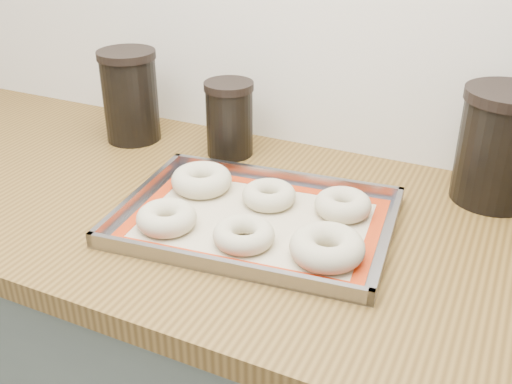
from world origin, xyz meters
The scene contains 12 objects.
countertop centered at (0.00, 1.68, 0.88)m, with size 3.06×0.68×0.04m, color brown.
baking_tray centered at (0.05, 1.64, 0.91)m, with size 0.49×0.38×0.03m.
baking_mat centered at (0.05, 1.64, 0.90)m, with size 0.45×0.33×0.00m.
bagel_front_left centered at (-0.07, 1.56, 0.92)m, with size 0.10×0.10×0.04m, color #C1B795.
bagel_front_mid centered at (0.07, 1.57, 0.92)m, with size 0.10×0.10×0.03m, color #C1B795.
bagel_front_right centered at (0.20, 1.59, 0.93)m, with size 0.12×0.12×0.04m, color #C1B795.
bagel_back_left centered at (-0.09, 1.70, 0.92)m, with size 0.11×0.11×0.04m, color #C1B795.
bagel_back_mid centered at (0.05, 1.71, 0.92)m, with size 0.10×0.10×0.03m, color #C1B795.
bagel_back_right centered at (0.18, 1.73, 0.92)m, with size 0.10×0.10×0.04m, color #C1B795.
canister_left centered at (-0.36, 1.86, 1.00)m, with size 0.13×0.13×0.20m.
canister_mid centered at (-0.12, 1.88, 0.98)m, with size 0.10×0.10×0.16m.
canister_right centered at (0.41, 1.91, 1.01)m, with size 0.16×0.16×0.21m.
Camera 1 is at (0.43, 0.84, 1.43)m, focal length 42.00 mm.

